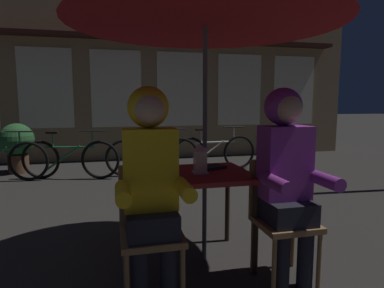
# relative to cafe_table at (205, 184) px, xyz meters

# --- Properties ---
(ground_plane) EXTENTS (60.00, 60.00, 0.00)m
(ground_plane) POSITION_rel_cafe_table_xyz_m (0.00, 0.00, -0.64)
(ground_plane) COLOR #2D2B28
(cafe_table) EXTENTS (0.72, 0.72, 0.74)m
(cafe_table) POSITION_rel_cafe_table_xyz_m (0.00, 0.00, 0.00)
(cafe_table) COLOR maroon
(cafe_table) RESTS_ON ground_plane
(patio_umbrella) EXTENTS (2.10, 2.10, 2.31)m
(patio_umbrella) POSITION_rel_cafe_table_xyz_m (0.00, 0.00, 1.42)
(patio_umbrella) COLOR #4C4C51
(patio_umbrella) RESTS_ON ground_plane
(lantern) EXTENTS (0.11, 0.11, 0.23)m
(lantern) POSITION_rel_cafe_table_xyz_m (-0.05, -0.03, 0.22)
(lantern) COLOR white
(lantern) RESTS_ON cafe_table
(chair_left) EXTENTS (0.40, 0.40, 0.87)m
(chair_left) POSITION_rel_cafe_table_xyz_m (-0.48, -0.37, -0.15)
(chair_left) COLOR olive
(chair_left) RESTS_ON ground_plane
(chair_right) EXTENTS (0.40, 0.40, 0.87)m
(chair_right) POSITION_rel_cafe_table_xyz_m (0.48, -0.37, -0.15)
(chair_right) COLOR olive
(chair_right) RESTS_ON ground_plane
(person_left_hooded) EXTENTS (0.45, 0.56, 1.40)m
(person_left_hooded) POSITION_rel_cafe_table_xyz_m (-0.48, -0.43, 0.21)
(person_left_hooded) COLOR black
(person_left_hooded) RESTS_ON ground_plane
(person_right_hooded) EXTENTS (0.45, 0.56, 1.40)m
(person_right_hooded) POSITION_rel_cafe_table_xyz_m (0.48, -0.43, 0.21)
(person_right_hooded) COLOR black
(person_right_hooded) RESTS_ON ground_plane
(shopfront_building) EXTENTS (10.00, 0.93, 6.20)m
(shopfront_building) POSITION_rel_cafe_table_xyz_m (0.12, 5.40, 2.45)
(shopfront_building) COLOR #937A56
(shopfront_building) RESTS_ON ground_plane
(bicycle_second) EXTENTS (1.64, 0.46, 0.84)m
(bicycle_second) POSITION_rel_cafe_table_xyz_m (-1.43, 3.32, -0.29)
(bicycle_second) COLOR black
(bicycle_second) RESTS_ON ground_plane
(bicycle_third) EXTENTS (1.68, 0.08, 0.84)m
(bicycle_third) POSITION_rel_cafe_table_xyz_m (-0.03, 3.31, -0.29)
(bicycle_third) COLOR black
(bicycle_third) RESTS_ON ground_plane
(bicycle_fourth) EXTENTS (1.68, 0.17, 0.84)m
(bicycle_fourth) POSITION_rel_cafe_table_xyz_m (1.17, 3.43, -0.29)
(bicycle_fourth) COLOR black
(bicycle_fourth) RESTS_ON ground_plane
(book) EXTENTS (0.24, 0.21, 0.02)m
(book) POSITION_rel_cafe_table_xyz_m (0.10, 0.12, 0.11)
(book) COLOR black
(book) RESTS_ON cafe_table
(potted_plant) EXTENTS (0.60, 0.60, 0.92)m
(potted_plant) POSITION_rel_cafe_table_xyz_m (-2.44, 4.08, -0.09)
(potted_plant) COLOR brown
(potted_plant) RESTS_ON ground_plane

